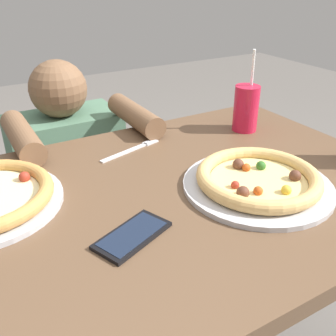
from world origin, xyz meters
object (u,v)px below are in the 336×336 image
object	(u,v)px
drink_cup_colored	(246,108)
fork	(133,149)
cell_phone	(132,235)
pizza_near	(258,180)
diner_seated	(73,195)

from	to	relation	value
drink_cup_colored	fork	xyz separation A→B (m)	(-0.37, 0.04, -0.07)
drink_cup_colored	cell_phone	world-z (taller)	drink_cup_colored
pizza_near	cell_phone	world-z (taller)	pizza_near
fork	cell_phone	bearing A→B (deg)	-115.54
drink_cup_colored	fork	bearing A→B (deg)	173.93
cell_phone	diner_seated	xyz separation A→B (m)	(0.08, 0.74, -0.33)
pizza_near	diner_seated	world-z (taller)	diner_seated
drink_cup_colored	cell_phone	distance (m)	0.62
pizza_near	drink_cup_colored	xyz separation A→B (m)	(0.21, 0.29, 0.05)
fork	cell_phone	distance (m)	0.39
fork	diner_seated	size ratio (longest dim) A/B	0.21
cell_phone	drink_cup_colored	bearing A→B (deg)	30.41
pizza_near	cell_phone	xyz separation A→B (m)	(-0.33, -0.02, -0.02)
fork	cell_phone	xyz separation A→B (m)	(-0.17, -0.35, 0.00)
pizza_near	fork	xyz separation A→B (m)	(-0.16, 0.33, -0.02)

